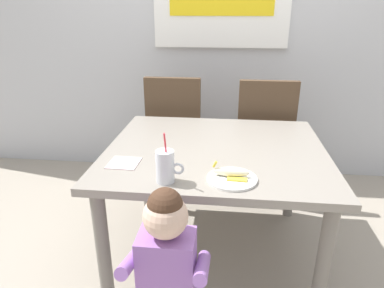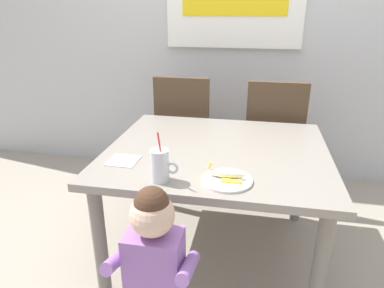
{
  "view_description": "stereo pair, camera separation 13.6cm",
  "coord_description": "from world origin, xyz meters",
  "px_view_note": "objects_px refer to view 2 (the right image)",
  "views": [
    {
      "loc": [
        0.06,
        -1.78,
        1.44
      ],
      "look_at": [
        -0.12,
        -0.11,
        0.76
      ],
      "focal_mm": 32.03,
      "sensor_mm": 36.0,
      "label": 1
    },
    {
      "loc": [
        0.2,
        -1.76,
        1.44
      ],
      "look_at": [
        -0.12,
        -0.11,
        0.76
      ],
      "focal_mm": 32.03,
      "sensor_mm": 36.0,
      "label": 2
    }
  ],
  "objects_px": {
    "peeled_banana": "(227,174)",
    "paper_napkin": "(123,161)",
    "toddler_standing": "(154,258)",
    "milk_cup": "(160,167)",
    "dining_chair_left": "(185,127)",
    "dining_chair_right": "(273,133)",
    "snack_plate": "(227,180)",
    "dining_table": "(217,163)"
  },
  "relations": [
    {
      "from": "peeled_banana",
      "to": "paper_napkin",
      "type": "height_order",
      "value": "peeled_banana"
    },
    {
      "from": "toddler_standing",
      "to": "milk_cup",
      "type": "height_order",
      "value": "milk_cup"
    },
    {
      "from": "dining_chair_left",
      "to": "toddler_standing",
      "type": "bearing_deg",
      "value": 97.63
    },
    {
      "from": "dining_chair_right",
      "to": "snack_plate",
      "type": "bearing_deg",
      "value": 77.66
    },
    {
      "from": "dining_chair_left",
      "to": "milk_cup",
      "type": "height_order",
      "value": "dining_chair_left"
    },
    {
      "from": "dining_chair_left",
      "to": "milk_cup",
      "type": "bearing_deg",
      "value": 96.99
    },
    {
      "from": "dining_chair_right",
      "to": "paper_napkin",
      "type": "xyz_separation_m",
      "value": [
        -0.79,
        -1.02,
        0.16
      ]
    },
    {
      "from": "dining_chair_right",
      "to": "peeled_banana",
      "type": "distance_m",
      "value": 1.17
    },
    {
      "from": "toddler_standing",
      "to": "dining_table",
      "type": "bearing_deg",
      "value": 78.35
    },
    {
      "from": "milk_cup",
      "to": "peeled_banana",
      "type": "distance_m",
      "value": 0.3
    },
    {
      "from": "dining_chair_left",
      "to": "milk_cup",
      "type": "xyz_separation_m",
      "value": [
        0.15,
        -1.22,
        0.23
      ]
    },
    {
      "from": "dining_chair_left",
      "to": "dining_chair_right",
      "type": "relative_size",
      "value": 1.0
    },
    {
      "from": "dining_chair_left",
      "to": "snack_plate",
      "type": "height_order",
      "value": "dining_chair_left"
    },
    {
      "from": "dining_table",
      "to": "toddler_standing",
      "type": "bearing_deg",
      "value": -101.65
    },
    {
      "from": "dining_table",
      "to": "snack_plate",
      "type": "bearing_deg",
      "value": -76.53
    },
    {
      "from": "snack_plate",
      "to": "dining_chair_left",
      "type": "bearing_deg",
      "value": 110.89
    },
    {
      "from": "toddler_standing",
      "to": "paper_napkin",
      "type": "distance_m",
      "value": 0.59
    },
    {
      "from": "dining_table",
      "to": "snack_plate",
      "type": "distance_m",
      "value": 0.4
    },
    {
      "from": "snack_plate",
      "to": "peeled_banana",
      "type": "bearing_deg",
      "value": 103.38
    },
    {
      "from": "paper_napkin",
      "to": "dining_chair_right",
      "type": "bearing_deg",
      "value": 52.11
    },
    {
      "from": "dining_chair_left",
      "to": "paper_napkin",
      "type": "bearing_deg",
      "value": 84.73
    },
    {
      "from": "milk_cup",
      "to": "dining_table",
      "type": "bearing_deg",
      "value": 64.15
    },
    {
      "from": "peeled_banana",
      "to": "paper_napkin",
      "type": "relative_size",
      "value": 1.15
    },
    {
      "from": "dining_chair_right",
      "to": "paper_napkin",
      "type": "bearing_deg",
      "value": 52.11
    },
    {
      "from": "dining_table",
      "to": "milk_cup",
      "type": "relative_size",
      "value": 4.89
    },
    {
      "from": "toddler_standing",
      "to": "peeled_banana",
      "type": "relative_size",
      "value": 4.84
    },
    {
      "from": "toddler_standing",
      "to": "snack_plate",
      "type": "bearing_deg",
      "value": 55.78
    },
    {
      "from": "dining_table",
      "to": "peeled_banana",
      "type": "bearing_deg",
      "value": -76.53
    },
    {
      "from": "peeled_banana",
      "to": "toddler_standing",
      "type": "bearing_deg",
      "value": -122.75
    },
    {
      "from": "dining_chair_right",
      "to": "toddler_standing",
      "type": "xyz_separation_m",
      "value": [
        -0.49,
        -1.5,
        -0.02
      ]
    },
    {
      "from": "snack_plate",
      "to": "toddler_standing",
      "type": "bearing_deg",
      "value": -124.22
    },
    {
      "from": "dining_chair_left",
      "to": "dining_table",
      "type": "bearing_deg",
      "value": 114.21
    },
    {
      "from": "dining_table",
      "to": "toddler_standing",
      "type": "relative_size",
      "value": 1.45
    },
    {
      "from": "paper_napkin",
      "to": "milk_cup",
      "type": "bearing_deg",
      "value": -34.47
    },
    {
      "from": "paper_napkin",
      "to": "snack_plate",
      "type": "bearing_deg",
      "value": -12.56
    },
    {
      "from": "toddler_standing",
      "to": "milk_cup",
      "type": "bearing_deg",
      "value": 100.14
    },
    {
      "from": "dining_table",
      "to": "paper_napkin",
      "type": "distance_m",
      "value": 0.53
    },
    {
      "from": "milk_cup",
      "to": "peeled_banana",
      "type": "xyz_separation_m",
      "value": [
        0.29,
        0.06,
        -0.04
      ]
    },
    {
      "from": "dining_chair_left",
      "to": "paper_napkin",
      "type": "relative_size",
      "value": 6.4
    },
    {
      "from": "dining_chair_right",
      "to": "toddler_standing",
      "type": "distance_m",
      "value": 1.58
    },
    {
      "from": "dining_table",
      "to": "paper_napkin",
      "type": "relative_size",
      "value": 8.11
    },
    {
      "from": "dining_chair_right",
      "to": "snack_plate",
      "type": "distance_m",
      "value": 1.18
    }
  ]
}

